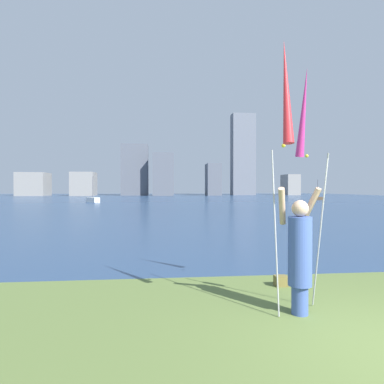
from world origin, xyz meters
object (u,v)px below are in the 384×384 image
object	(u,v)px
kite_flag_right	(304,117)
sailboat_0	(318,198)
bag	(281,281)
kite_flag_left	(286,96)
person	(300,252)
sailboat_4	(93,200)

from	to	relation	value
kite_flag_right	sailboat_0	world-z (taller)	kite_flag_right
bag	kite_flag_left	bearing A→B (deg)	-109.05
kite_flag_right	person	bearing A→B (deg)	-118.37
sailboat_4	kite_flag_left	bearing A→B (deg)	-75.72
kite_flag_right	sailboat_4	size ratio (longest dim) A/B	1.11
kite_flag_right	bag	distance (m)	3.31
kite_flag_right	bag	world-z (taller)	kite_flag_right
bag	sailboat_4	distance (m)	43.94
person	bag	distance (m)	1.77
kite_flag_left	bag	size ratio (longest dim) A/B	17.05
person	kite_flag_left	distance (m)	2.44
bag	sailboat_0	distance (m)	54.56
person	sailboat_0	xyz separation A→B (m)	(25.35, 49.96, -0.71)
bag	sailboat_0	bearing A→B (deg)	62.62
sailboat_0	sailboat_4	distance (m)	37.48
sailboat_0	kite_flag_right	bearing A→B (deg)	-116.88
kite_flag_right	sailboat_0	size ratio (longest dim) A/B	1.18
kite_flag_right	sailboat_0	bearing A→B (deg)	63.12
sailboat_4	person	bearing A→B (deg)	-75.14
kite_flag_right	sailboat_0	distance (m)	55.31
kite_flag_left	kite_flag_right	size ratio (longest dim) A/B	1.02
kite_flag_left	sailboat_0	xyz separation A→B (m)	(25.73, 50.31, -3.09)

